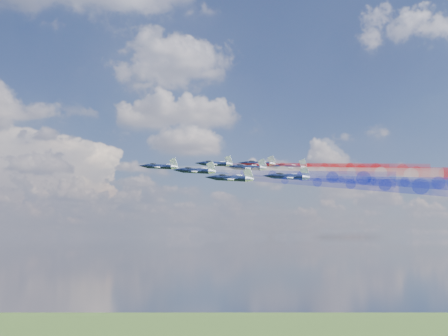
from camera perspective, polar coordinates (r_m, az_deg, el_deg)
name	(u,v)px	position (r m, az deg, el deg)	size (l,w,h in m)	color
jet_lead	(160,167)	(148.12, -7.10, 0.16)	(9.73, 12.16, 3.24)	black
trail_lead	(255,171)	(140.83, 3.48, -0.29)	(4.05, 44.49, 4.05)	white
jet_inner_left	(196,171)	(135.07, -3.13, -0.31)	(9.73, 12.16, 3.24)	black
trail_inner_left	(302,175)	(129.93, 8.62, -0.82)	(4.05, 44.49, 4.05)	#1723C7
jet_inner_right	(215,164)	(154.86, -0.97, 0.46)	(9.73, 12.16, 3.24)	black
trail_inner_right	(308,168)	(150.38, 9.27, 0.05)	(4.05, 44.49, 4.05)	red
jet_outer_left	(231,178)	(122.29, 0.79, -1.14)	(9.73, 12.16, 3.24)	black
trail_outer_left	(351,184)	(119.35, 13.83, -1.71)	(4.05, 44.49, 4.05)	#1723C7
jet_center_third	(247,168)	(141.03, 2.60, 0.04)	(9.73, 12.16, 3.24)	black
trail_center_third	(351,172)	(138.52, 13.89, -0.42)	(4.05, 44.49, 4.05)	white
jet_outer_right	(258,164)	(159.88, 3.82, 0.49)	(9.73, 12.16, 3.24)	black
trail_outer_right	(350,167)	(157.62, 13.76, 0.09)	(4.05, 44.49, 4.05)	red
jet_rear_left	(288,177)	(129.38, 7.10, -0.96)	(9.73, 12.16, 3.24)	black
trail_rear_left	(405,182)	(129.29, 19.36, -1.46)	(4.05, 44.49, 4.05)	#1723C7
jet_rear_right	(289,167)	(150.51, 7.16, 0.08)	(9.73, 12.16, 3.24)	black
trail_rear_right	(388,171)	(150.02, 17.69, -0.35)	(4.05, 44.49, 4.05)	red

